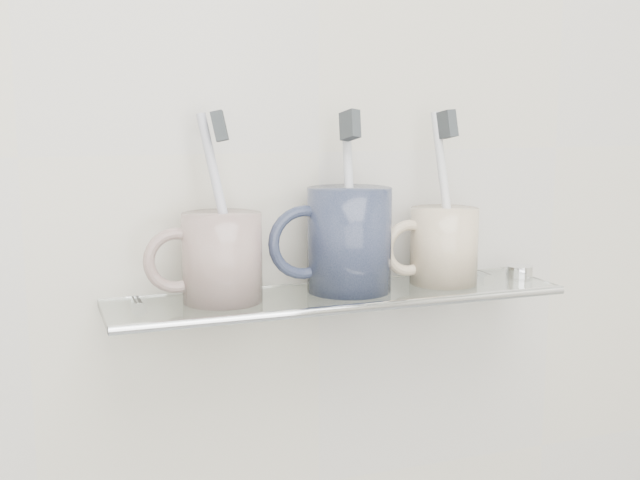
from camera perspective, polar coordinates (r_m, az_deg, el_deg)
name	(u,v)px	position (r m, az deg, el deg)	size (l,w,h in m)	color
wall_back	(319,152)	(0.91, -0.08, 6.29)	(2.50, 2.50, 0.00)	beige
shelf_glass	(338,296)	(0.88, 1.31, -4.02)	(0.50, 0.12, 0.01)	silver
shelf_rail	(358,308)	(0.83, 2.72, -4.86)	(0.01, 0.01, 0.50)	silver
bracket_left	(138,312)	(0.87, -12.83, -5.04)	(0.02, 0.02, 0.03)	silver
bracket_right	(482,283)	(1.01, 11.48, -3.03)	(0.02, 0.02, 0.03)	silver
mug_left	(222,257)	(0.83, -6.97, -1.24)	(0.08, 0.08, 0.09)	silver
mug_left_handle	(176,260)	(0.83, -10.18, -1.44)	(0.07, 0.07, 0.01)	silver
toothbrush_left	(221,205)	(0.83, -7.05, 2.49)	(0.01, 0.01, 0.19)	silver
bristles_left	(220,126)	(0.82, -7.16, 8.04)	(0.01, 0.02, 0.03)	#2E3336
mug_center	(349,240)	(0.87, 2.09, 0.02)	(0.09, 0.09, 0.11)	#181F34
mug_center_handle	(304,242)	(0.86, -1.14, -0.18)	(0.08, 0.08, 0.01)	#181F34
toothbrush_center	(350,200)	(0.87, 2.11, 2.88)	(0.01, 0.01, 0.19)	silver
bristles_center	(350,125)	(0.86, 2.14, 8.17)	(0.01, 0.02, 0.03)	#2E3336
mug_right	(444,246)	(0.93, 8.80, -0.40)	(0.08, 0.08, 0.09)	beige
mug_right_handle	(409,248)	(0.91, 6.33, -0.57)	(0.06, 0.06, 0.01)	beige
toothbrush_right	(445,196)	(0.92, 8.89, 3.13)	(0.01, 0.01, 0.19)	white
bristles_right	(447,124)	(0.91, 9.02, 8.12)	(0.01, 0.02, 0.03)	#2E3336
chrome_cap	(519,271)	(0.99, 13.98, -2.16)	(0.03, 0.03, 0.01)	silver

